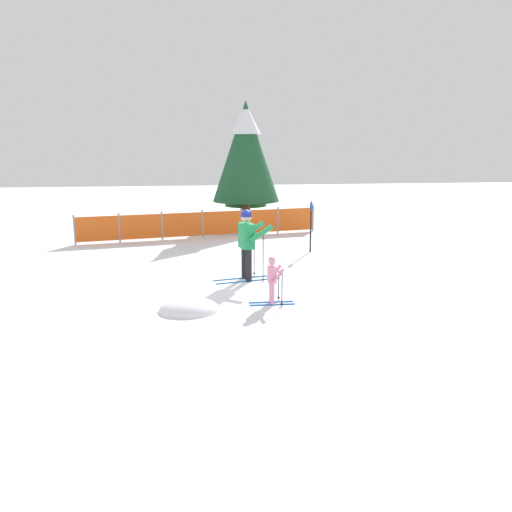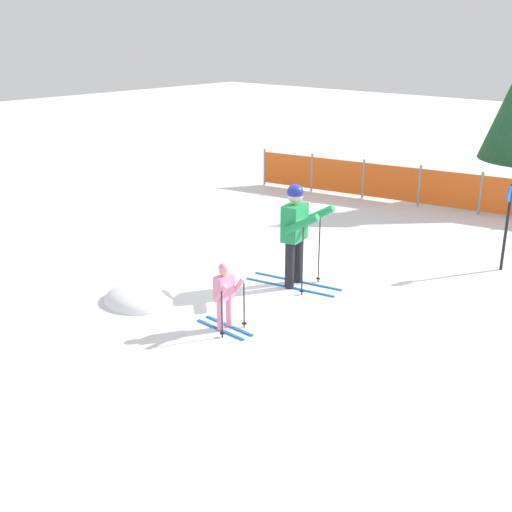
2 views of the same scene
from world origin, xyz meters
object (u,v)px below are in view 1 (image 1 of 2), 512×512
at_px(safety_fence, 203,224).
at_px(conifer_near, 246,174).
at_px(conifer_far, 246,150).
at_px(trail_marker, 311,221).
at_px(skier_adult, 248,238).
at_px(skier_child, 273,277).

bearing_deg(safety_fence, conifer_near, 60.88).
bearing_deg(conifer_near, conifer_far, -95.93).
height_order(safety_fence, trail_marker, trail_marker).
distance_m(conifer_far, conifer_near, 1.56).
xyz_separation_m(safety_fence, conifer_far, (1.80, 2.24, 2.53)).
distance_m(skier_adult, safety_fence, 5.98).
xyz_separation_m(conifer_far, trail_marker, (1.39, -5.15, -2.07)).
bearing_deg(skier_child, safety_fence, 100.09).
xyz_separation_m(skier_adult, conifer_far, (0.89, 8.13, 1.99)).
bearing_deg(safety_fence, skier_child, -81.33).
distance_m(conifer_near, trail_marker, 6.58).
bearing_deg(skier_adult, skier_child, -93.92).
distance_m(safety_fence, conifer_far, 3.83).
relative_size(skier_adult, skier_child, 1.72).
height_order(conifer_far, trail_marker, conifer_far).
bearing_deg(conifer_near, trail_marker, -78.80).
height_order(skier_adult, trail_marker, skier_adult).
bearing_deg(skier_child, conifer_far, 87.97).
relative_size(safety_fence, trail_marker, 5.46).
xyz_separation_m(safety_fence, trail_marker, (3.19, -2.91, 0.46)).
bearing_deg(conifer_near, skier_child, -93.71).
distance_m(skier_child, safety_fence, 7.92).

